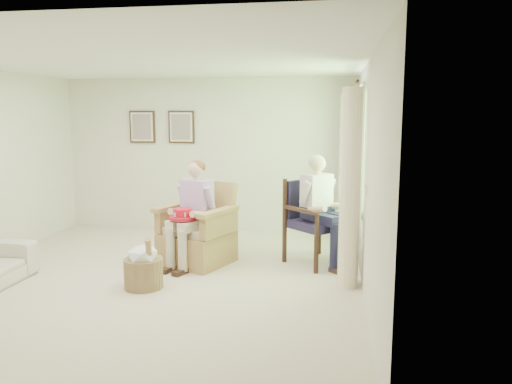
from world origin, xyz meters
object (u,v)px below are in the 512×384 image
person_dark (318,201)px  hatbox (143,266)px  person_wicker (194,206)px  red_hat (183,215)px  wicker_armchair (198,238)px  wood_armchair (319,217)px

person_dark → hatbox: (-1.96, -1.22, -0.61)m
hatbox → person_wicker: bearing=69.2°
person_wicker → red_hat: size_ratio=3.95×
wicker_armchair → hatbox: size_ratio=1.65×
hatbox → red_hat: bearing=71.2°
wicker_armchair → wood_armchair: size_ratio=0.98×
wood_armchair → hatbox: wood_armchair is taller
wicker_armchair → wood_armchair: wood_armchair is taller
wicker_armchair → person_wicker: size_ratio=0.79×
person_wicker → red_hat: person_wicker is taller
person_dark → hatbox: bearing=165.4°
person_wicker → hatbox: (-0.35, -0.93, -0.55)m
wood_armchair → hatbox: (-1.96, -1.40, -0.35)m
wood_armchair → hatbox: size_ratio=1.69×
wood_armchair → person_dark: bearing=-136.4°
wicker_armchair → red_hat: wicker_armchair is taller
hatbox → wood_armchair: bearing=35.5°
red_hat → person_dark: bearing=15.5°
wicker_armchair → person_dark: person_dark is taller
wood_armchair → red_hat: 1.83m
wicker_armchair → person_wicker: person_wicker is taller
red_hat → hatbox: 0.91m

